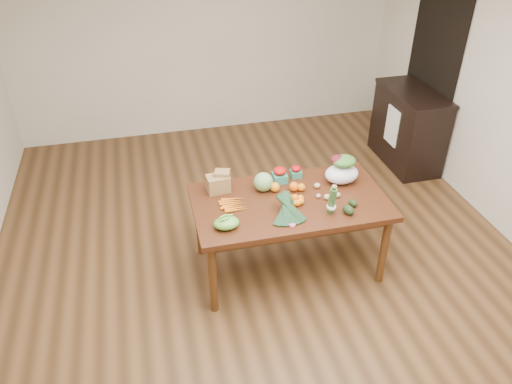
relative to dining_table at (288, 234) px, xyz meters
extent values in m
plane|color=brown|center=(-0.22, 0.07, -0.38)|extent=(6.00, 6.00, 0.00)
cube|color=silver|center=(-0.22, 3.07, 0.98)|extent=(5.00, 0.02, 2.70)
cube|color=#421F0F|center=(0.00, 0.00, 0.00)|extent=(1.68, 0.94, 0.75)
cube|color=black|center=(2.26, 1.67, 0.68)|extent=(0.02, 1.00, 2.10)
cube|color=black|center=(2.00, 1.53, 0.10)|extent=(0.52, 1.02, 0.94)
cube|color=white|center=(1.74, 1.47, 0.18)|extent=(0.02, 0.28, 0.45)
sphere|color=#84B769|center=(-0.18, 0.20, 0.46)|extent=(0.17, 0.17, 0.17)
sphere|color=orange|center=(-0.09, 0.16, 0.42)|extent=(0.09, 0.09, 0.09)
sphere|color=orange|center=(0.07, 0.13, 0.42)|extent=(0.09, 0.09, 0.09)
sphere|color=orange|center=(0.14, 0.11, 0.41)|extent=(0.07, 0.07, 0.07)
ellipsoid|color=#58B53D|center=(-0.61, -0.25, 0.42)|extent=(0.21, 0.15, 0.09)
ellipsoid|color=tan|center=(0.25, -0.03, 0.39)|extent=(0.04, 0.04, 0.04)
ellipsoid|color=tan|center=(0.31, -0.07, 0.40)|extent=(0.06, 0.05, 0.05)
ellipsoid|color=tan|center=(0.44, 0.07, 0.40)|extent=(0.05, 0.04, 0.04)
ellipsoid|color=#D5B67B|center=(0.29, 0.12, 0.40)|extent=(0.06, 0.05, 0.05)
ellipsoid|color=tan|center=(0.41, -0.06, 0.40)|extent=(0.06, 0.05, 0.05)
ellipsoid|color=black|center=(0.41, -0.31, 0.41)|extent=(0.11, 0.13, 0.08)
ellipsoid|color=black|center=(0.49, -0.21, 0.40)|extent=(0.08, 0.10, 0.06)
camera|label=1|loc=(-1.14, -3.36, 2.80)|focal=35.00mm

